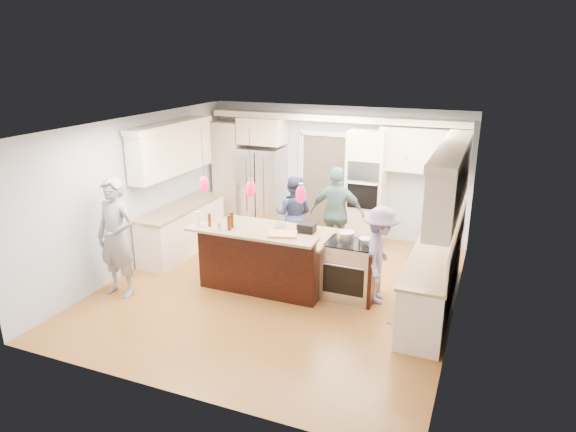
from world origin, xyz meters
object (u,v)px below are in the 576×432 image
kitchen_island (268,257)px  island_range (351,270)px  person_bar_end (116,238)px  refrigerator (262,189)px  person_far_left (294,214)px

kitchen_island → island_range: bearing=3.1°
person_bar_end → refrigerator: bearing=81.9°
person_bar_end → person_far_left: bearing=58.4°
person_far_left → person_bar_end: bearing=49.3°
refrigerator → person_bar_end: bearing=-101.2°
person_bar_end → kitchen_island: bearing=34.0°
refrigerator → person_bar_end: 3.87m
kitchen_island → person_bar_end: person_bar_end is taller
person_bar_end → person_far_left: size_ratio=1.27×
island_range → person_far_left: person_far_left is taller
refrigerator → person_far_left: bearing=-42.0°
refrigerator → island_range: 3.71m
refrigerator → person_far_left: 1.56m
kitchen_island → person_far_left: person_far_left is taller
island_range → person_far_left: bearing=137.0°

